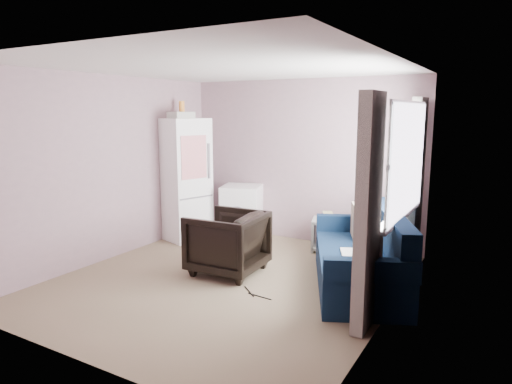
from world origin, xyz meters
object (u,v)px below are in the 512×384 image
armchair (227,239)px  fridge (184,178)px  washing_machine (242,210)px  side_table (327,232)px  sofa (364,260)px

armchair → fridge: bearing=-127.4°
washing_machine → side_table: size_ratio=1.48×
side_table → sofa: 1.44m
washing_machine → sofa: sofa is taller
washing_machine → sofa: bearing=-43.9°
sofa → armchair: bearing=168.6°
side_table → armchair: bearing=-116.3°
armchair → side_table: bearing=150.4°
armchair → side_table: size_ratio=1.51×
sofa → washing_machine: bearing=130.2°
armchair → washing_machine: 1.65m
side_table → sofa: bearing=-51.7°
fridge → washing_machine: size_ratio=2.57×
side_table → washing_machine: bearing=-179.6°
washing_machine → side_table: 1.46m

